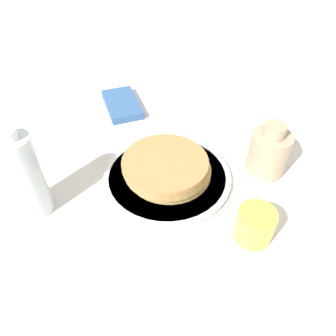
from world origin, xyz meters
The scene contains 7 objects.
ground_plane centered at (0.00, 0.00, 0.00)m, with size 4.00×4.00×0.00m, color silver.
plate centered at (0.00, 0.01, 0.01)m, with size 0.27×0.27×0.01m.
pancake_stack centered at (0.00, 0.01, 0.03)m, with size 0.18×0.19×0.04m.
juice_glass centered at (0.21, 0.00, 0.03)m, with size 0.07×0.07×0.06m.
cream_jug centered at (0.15, 0.17, 0.05)m, with size 0.08×0.08×0.12m.
water_bottle_near centered at (-0.14, -0.21, 0.09)m, with size 0.06×0.06×0.19m.
napkin centered at (-0.28, 0.15, 0.01)m, with size 0.17×0.15×0.02m.
Camera 1 is at (0.32, -0.37, 0.50)m, focal length 35.00 mm.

